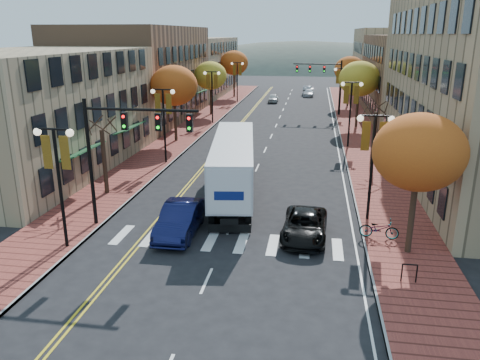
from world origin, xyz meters
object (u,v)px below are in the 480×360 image
at_px(semi_truck, 234,159).
at_px(black_suv, 305,226).
at_px(navy_sedan, 180,219).
at_px(bicycle, 379,229).

xyz_separation_m(semi_truck, black_suv, (4.88, -6.85, -1.55)).
xyz_separation_m(semi_truck, navy_sedan, (-1.61, -7.37, -1.39)).
bearing_deg(black_suv, semi_truck, 127.74).
xyz_separation_m(semi_truck, bicycle, (8.65, -6.63, -1.56)).
bearing_deg(black_suv, bicycle, 5.69).
distance_m(semi_truck, black_suv, 8.56).
distance_m(navy_sedan, bicycle, 10.29).
distance_m(semi_truck, navy_sedan, 7.67).
relative_size(semi_truck, bicycle, 7.88).
xyz_separation_m(navy_sedan, bicycle, (10.26, 0.74, -0.17)).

